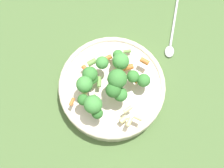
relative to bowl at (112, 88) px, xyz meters
The scene contains 4 objects.
ground_plane 0.03m from the bowl, ahead, with size 3.00×3.00×0.00m, color #4C6B38.
bowl is the anchor object (origin of this frame).
pasta_salad 0.07m from the bowl, 91.32° to the left, with size 0.20×0.23×0.09m.
spoon 0.24m from the bowl, 76.88° to the right, with size 0.16×0.14×0.01m.
Camera 1 is at (-0.21, 0.12, 0.82)m, focal length 50.00 mm.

